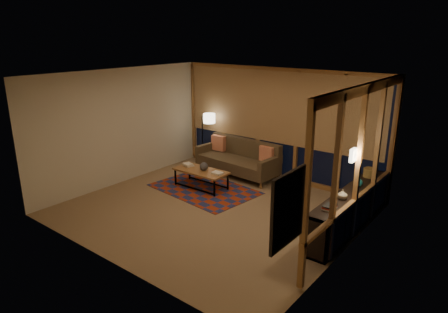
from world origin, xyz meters
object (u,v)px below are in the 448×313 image
Objects in this scene: floor_lamp at (202,138)px; bookshelf at (350,210)px; coffee_table at (201,179)px; sofa at (237,158)px.

bookshelf is (4.65, -1.22, -0.36)m from floor_lamp.
bookshelf is (3.48, 0.17, 0.15)m from coffee_table.
sofa is 1.35m from floor_lamp.
coffee_table is 3.49m from bookshelf.
sofa is 1.25m from coffee_table.
coffee_table is 0.89× the size of floor_lamp.
floor_lamp is (-1.31, 0.17, 0.29)m from sofa.
coffee_table is at bearing -177.12° from bookshelf.
floor_lamp is 0.50× the size of bookshelf.
sofa is 0.73× the size of bookshelf.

